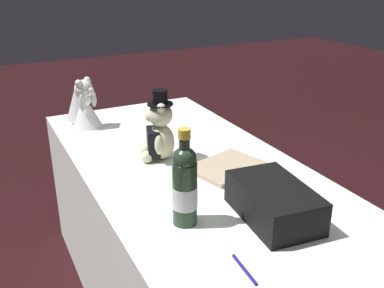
# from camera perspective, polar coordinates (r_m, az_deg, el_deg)

# --- Properties ---
(reception_table) EXTENTS (1.79, 0.83, 0.73)m
(reception_table) POSITION_cam_1_polar(r_m,az_deg,el_deg) (1.93, 0.00, -12.84)
(reception_table) COLOR white
(reception_table) RESTS_ON ground_plane
(teddy_bear_groom) EXTENTS (0.16, 0.15, 0.29)m
(teddy_bear_groom) POSITION_cam_1_polar(r_m,az_deg,el_deg) (1.79, -4.37, 1.50)
(teddy_bear_groom) COLOR beige
(teddy_bear_groom) RESTS_ON reception_table
(teddy_bear_bride) EXTENTS (0.20, 0.19, 0.25)m
(teddy_bear_bride) POSITION_cam_1_polar(r_m,az_deg,el_deg) (2.22, -14.06, 4.89)
(teddy_bear_bride) COLOR white
(teddy_bear_bride) RESTS_ON reception_table
(champagne_bottle) EXTENTS (0.08, 0.08, 0.31)m
(champagne_bottle) POSITION_cam_1_polar(r_m,az_deg,el_deg) (1.33, -0.96, -5.34)
(champagne_bottle) COLOR #263B27
(champagne_bottle) RESTS_ON reception_table
(signing_pen) EXTENTS (0.13, 0.02, 0.01)m
(signing_pen) POSITION_cam_1_polar(r_m,az_deg,el_deg) (1.21, 6.72, -15.77)
(signing_pen) COLOR navy
(signing_pen) RESTS_ON reception_table
(gift_case_black) EXTENTS (0.34, 0.23, 0.11)m
(gift_case_black) POSITION_cam_1_polar(r_m,az_deg,el_deg) (1.42, 10.61, -7.43)
(gift_case_black) COLOR black
(gift_case_black) RESTS_ON reception_table
(guestbook) EXTENTS (0.27, 0.32, 0.02)m
(guestbook) POSITION_cam_1_polar(r_m,az_deg,el_deg) (1.73, 4.56, -3.00)
(guestbook) COLOR tan
(guestbook) RESTS_ON reception_table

